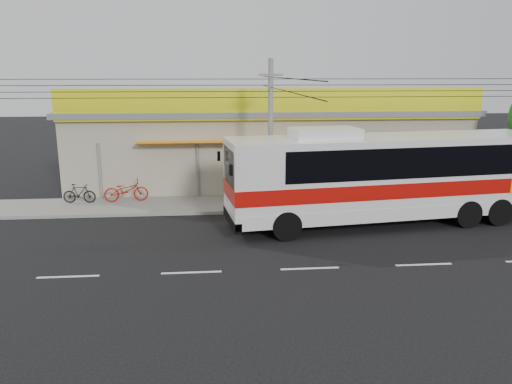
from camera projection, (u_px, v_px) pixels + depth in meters
ground at (297, 244)px, 19.36m from camera, size 120.00×120.00×0.00m
sidewalk at (277, 203)px, 25.15m from camera, size 30.00×3.20×0.15m
lane_markings at (310, 269)px, 16.94m from camera, size 50.00×0.12×0.01m
storefront_building at (266, 144)px, 30.00m from camera, size 22.60×9.20×5.70m
coach_bus at (391, 172)px, 21.54m from camera, size 14.09×4.63×4.26m
motorbike_red at (126, 190)px, 25.04m from camera, size 2.23×1.00×1.14m
motorbike_dark at (79, 193)px, 24.76m from camera, size 1.64×0.56×0.97m
utility_pole at (271, 87)px, 22.01m from camera, size 34.00×14.00×7.09m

